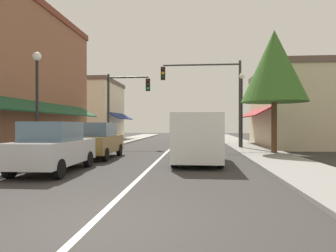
{
  "coord_description": "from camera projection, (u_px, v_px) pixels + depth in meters",
  "views": [
    {
      "loc": [
        1.75,
        -5.03,
        1.67
      ],
      "look_at": [
        0.21,
        12.37,
        1.59
      ],
      "focal_mm": 33.57,
      "sensor_mm": 36.0,
      "label": 1
    }
  ],
  "objects": [
    {
      "name": "parked_car_second_left",
      "position": [
        97.0,
        141.0,
        15.56
      ],
      "size": [
        1.81,
        4.12,
        1.77
      ],
      "rotation": [
        0.0,
        0.0,
        0.01
      ],
      "color": "brown",
      "rests_on": "ground"
    },
    {
      "name": "ground_plane",
      "position": [
        172.0,
        147.0,
        23.11
      ],
      "size": [
        80.0,
        80.0,
        0.0
      ],
      "primitive_type": "plane",
      "color": "#33302D"
    },
    {
      "name": "tree_right_near",
      "position": [
        274.0,
        66.0,
        17.19
      ],
      "size": [
        3.6,
        3.6,
        6.87
      ],
      "color": "#4C331E",
      "rests_on": "ground"
    },
    {
      "name": "lane_center_stripe",
      "position": [
        172.0,
        147.0,
        23.11
      ],
      "size": [
        0.14,
        52.0,
        0.01
      ],
      "primitive_type": "cube",
      "color": "silver",
      "rests_on": "ground"
    },
    {
      "name": "street_lamp_right_mid",
      "position": [
        242.0,
        99.0,
        21.03
      ],
      "size": [
        0.36,
        0.36,
        5.1
      ],
      "color": "black",
      "rests_on": "ground"
    },
    {
      "name": "storefront_left_block",
      "position": [
        8.0,
        78.0,
        17.9
      ],
      "size": [
        5.55,
        14.2,
        8.65
      ],
      "color": "#8E5B42",
      "rests_on": "ground"
    },
    {
      "name": "van_in_lane",
      "position": [
        197.0,
        137.0,
        13.69
      ],
      "size": [
        2.05,
        5.2,
        2.12
      ],
      "rotation": [
        0.0,
        0.0,
        -0.01
      ],
      "color": "silver",
      "rests_on": "ground"
    },
    {
      "name": "storefront_right_block",
      "position": [
        292.0,
        108.0,
        24.27
      ],
      "size": [
        6.14,
        10.2,
        5.92
      ],
      "color": "beige",
      "rests_on": "ground"
    },
    {
      "name": "street_lamp_left_near",
      "position": [
        37.0,
        89.0,
        13.09
      ],
      "size": [
        0.36,
        0.36,
        4.7
      ],
      "color": "black",
      "rests_on": "ground"
    },
    {
      "name": "sidewalk_right",
      "position": [
        248.0,
        147.0,
        22.62
      ],
      "size": [
        2.6,
        56.0,
        0.12
      ],
      "primitive_type": "cube",
      "color": "gray",
      "rests_on": "ground"
    },
    {
      "name": "traffic_signal_mast_arm",
      "position": [
        213.0,
        88.0,
        21.77
      ],
      "size": [
        5.57,
        0.5,
        6.1
      ],
      "color": "#333333",
      "rests_on": "ground"
    },
    {
      "name": "parked_car_nearest_left",
      "position": [
        53.0,
        147.0,
        10.99
      ],
      "size": [
        1.82,
        4.12,
        1.77
      ],
      "rotation": [
        0.0,
        0.0,
        0.01
      ],
      "color": "#B7BABF",
      "rests_on": "ground"
    },
    {
      "name": "traffic_signal_left_corner",
      "position": [
        122.0,
        99.0,
        23.43
      ],
      "size": [
        3.28,
        0.5,
        5.46
      ],
      "color": "#333333",
      "rests_on": "ground"
    },
    {
      "name": "sidewalk_left",
      "position": [
        99.0,
        146.0,
        23.59
      ],
      "size": [
        2.6,
        56.0,
        0.12
      ],
      "primitive_type": "cube",
      "color": "gray",
      "rests_on": "ground"
    },
    {
      "name": "storefront_far_left",
      "position": [
        95.0,
        111.0,
        33.85
      ],
      "size": [
        5.8,
        8.2,
        6.36
      ],
      "color": "beige",
      "rests_on": "ground"
    }
  ]
}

